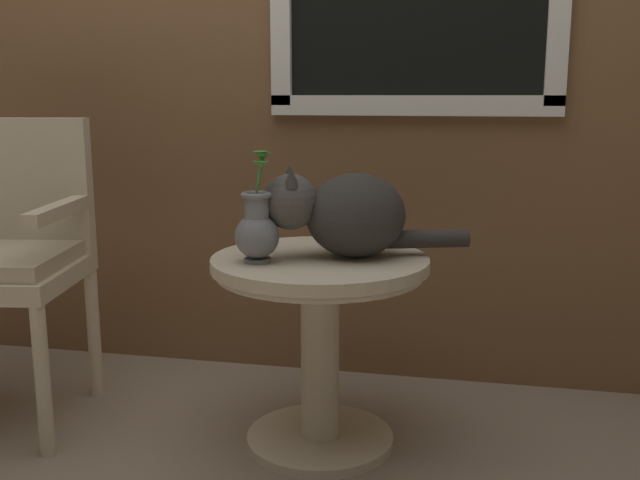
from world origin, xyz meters
name	(u,v)px	position (x,y,z in m)	size (l,w,h in m)	color
ground_plane	(227,444)	(0.00, 0.00, 0.00)	(6.00, 6.00, 0.00)	gray
back_wall	(284,19)	(0.02, 0.67, 1.31)	(4.00, 0.07, 2.60)	brown
wicker_side_table	(320,313)	(0.28, 0.06, 0.41)	(0.63, 0.63, 0.58)	beige
wicker_chair	(0,246)	(-0.77, 0.07, 0.57)	(0.58, 0.56, 0.97)	beige
cat	(345,213)	(0.35, 0.08, 0.71)	(0.58, 0.32, 0.26)	#33302D
pewter_vase_with_ivy	(257,228)	(0.12, -0.04, 0.68)	(0.12, 0.12, 0.31)	slate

